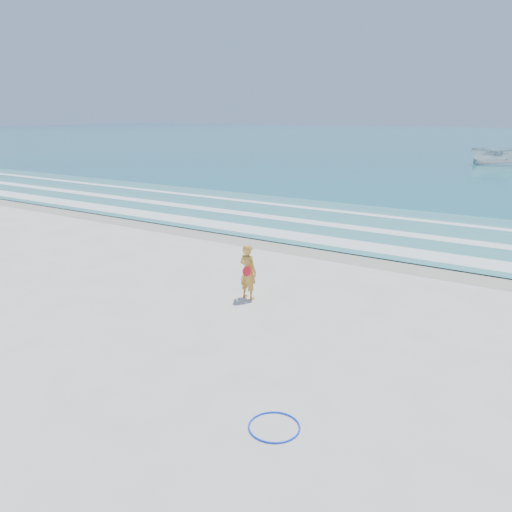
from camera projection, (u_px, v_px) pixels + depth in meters
The scene contains 9 objects.
ground at pixel (141, 328), 12.25m from camera, with size 400.00×400.00×0.00m, color silver.
wet_sand at pixel (309, 248), 19.51m from camera, with size 400.00×2.40×0.00m, color #B2A893.
shallow at pixel (357, 224), 23.53m from camera, with size 400.00×10.00×0.01m, color #59B7AD.
foam_near at pixel (323, 240), 20.54m from camera, with size 400.00×1.40×0.01m, color white.
foam_mid at pixel (351, 227), 22.88m from camera, with size 400.00×0.90×0.01m, color white.
foam_far at pixel (376, 215), 25.55m from camera, with size 400.00×0.60×0.01m, color white.
hoop at pixel (274, 427), 8.35m from camera, with size 0.88×0.88×0.03m, color #0E3BFF.
boat at pixel (497, 155), 50.50m from camera, with size 1.86×4.94×1.91m, color silver.
woman at pixel (248, 272), 14.01m from camera, with size 0.63×0.46×1.58m.
Camera 1 is at (8.51, -7.94, 5.07)m, focal length 35.00 mm.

